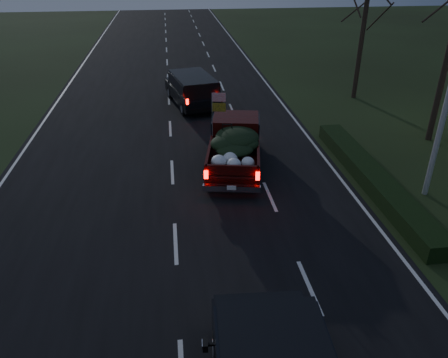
{
  "coord_description": "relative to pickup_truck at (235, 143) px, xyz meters",
  "views": [
    {
      "loc": [
        0.11,
        -11.35,
        8.26
      ],
      "look_at": [
        1.76,
        1.7,
        1.3
      ],
      "focal_mm": 35.0,
      "sensor_mm": 36.0,
      "label": 1
    }
  ],
  "objects": [
    {
      "name": "bare_tree_far",
      "position": [
        8.82,
        8.69,
        4.17
      ],
      "size": [
        3.6,
        3.6,
        7.0
      ],
      "color": "black",
      "rests_on": "ground"
    },
    {
      "name": "pickup_truck",
      "position": [
        0.0,
        0.0,
        0.0
      ],
      "size": [
        3.01,
        5.7,
        2.84
      ],
      "rotation": [
        0.0,
        0.0,
        -0.19
      ],
      "color": "#390A07",
      "rests_on": "ground"
    },
    {
      "name": "lead_suv",
      "position": [
        -1.25,
        8.31,
        0.05
      ],
      "size": [
        3.15,
        5.47,
        1.48
      ],
      "rotation": [
        0.0,
        0.0,
        0.21
      ],
      "color": "black",
      "rests_on": "ground"
    },
    {
      "name": "road_asphalt",
      "position": [
        -2.68,
        -5.31,
        -1.05
      ],
      "size": [
        14.0,
        120.0,
        0.02
      ],
      "primitive_type": "cube",
      "color": "black",
      "rests_on": "ground"
    },
    {
      "name": "ground",
      "position": [
        -2.68,
        -5.31,
        -1.06
      ],
      "size": [
        120.0,
        120.0,
        0.0
      ],
      "primitive_type": "plane",
      "color": "black",
      "rests_on": "ground"
    },
    {
      "name": "hedge_row",
      "position": [
        5.12,
        -2.31,
        -0.76
      ],
      "size": [
        1.0,
        10.0,
        0.6
      ],
      "primitive_type": "cube",
      "color": "black",
      "rests_on": "ground"
    }
  ]
}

